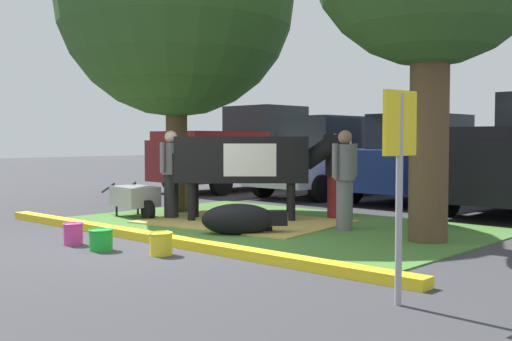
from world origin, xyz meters
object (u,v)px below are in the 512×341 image
(person_visitor_far, at_px, (335,174))
(parking_sign, at_px, (400,154))
(bucket_pink, at_px, (73,233))
(bucket_green, at_px, (101,239))
(bucket_yellow, at_px, (161,243))
(sedan_silver, at_px, (328,157))
(sedan_blue, at_px, (420,159))
(cow_holstein, at_px, (248,160))
(pickup_truck_maroon, at_px, (245,151))
(wheelbarrow, at_px, (135,197))
(person_handler, at_px, (345,177))
(person_visitor_near, at_px, (171,172))
(calf_lying, at_px, (240,219))

(person_visitor_far, bearing_deg, parking_sign, -49.06)
(bucket_pink, bearing_deg, bucket_green, 1.07)
(person_visitor_far, relative_size, bucket_yellow, 5.04)
(bucket_yellow, height_order, sedan_silver, sedan_silver)
(bucket_pink, height_order, sedan_blue, sedan_blue)
(cow_holstein, distance_m, person_visitor_far, 1.58)
(person_visitor_far, distance_m, bucket_yellow, 4.34)
(bucket_yellow, bearing_deg, pickup_truck_maroon, 127.79)
(wheelbarrow, bearing_deg, cow_holstein, 30.18)
(pickup_truck_maroon, height_order, sedan_silver, pickup_truck_maroon)
(person_visitor_far, distance_m, wheelbarrow, 3.67)
(person_handler, distance_m, bucket_pink, 4.15)
(cow_holstein, distance_m, parking_sign, 5.78)
(person_visitor_near, distance_m, sedan_silver, 5.77)
(person_handler, distance_m, bucket_green, 3.87)
(person_visitor_near, bearing_deg, pickup_truck_maroon, 122.57)
(bucket_green, relative_size, bucket_yellow, 1.06)
(bucket_pink, bearing_deg, calf_lying, 63.09)
(bucket_yellow, xyz_separation_m, sedan_blue, (-0.91, 8.36, 0.83))
(wheelbarrow, bearing_deg, pickup_truck_maroon, 116.42)
(cow_holstein, relative_size, sedan_blue, 0.58)
(cow_holstein, xyz_separation_m, sedan_blue, (0.53, 5.26, -0.09))
(person_visitor_near, relative_size, bucket_pink, 5.32)
(calf_lying, bearing_deg, sedan_silver, 115.14)
(wheelbarrow, bearing_deg, bucket_green, -43.92)
(wheelbarrow, xyz_separation_m, pickup_truck_maroon, (-3.04, 6.12, 0.73))
(person_visitor_near, distance_m, bucket_yellow, 3.54)
(wheelbarrow, relative_size, bucket_green, 4.99)
(cow_holstein, bearing_deg, person_handler, 3.97)
(person_handler, height_order, bucket_yellow, person_handler)
(calf_lying, distance_m, parking_sign, 4.37)
(wheelbarrow, bearing_deg, person_handler, 17.63)
(cow_holstein, distance_m, wheelbarrow, 2.24)
(person_visitor_near, xyz_separation_m, bucket_green, (1.75, -2.63, -0.71))
(parking_sign, bearing_deg, sedan_blue, 116.88)
(person_visitor_near, relative_size, sedan_silver, 0.36)
(person_visitor_near, distance_m, bucket_pink, 2.94)
(wheelbarrow, bearing_deg, sedan_silver, 90.28)
(person_handler, bearing_deg, pickup_truck_maroon, 144.29)
(bucket_pink, xyz_separation_m, bucket_green, (0.65, 0.01, -0.01))
(person_visitor_near, height_order, sedan_silver, sedan_silver)
(person_visitor_near, distance_m, pickup_truck_maroon, 6.94)
(calf_lying, height_order, bucket_green, calf_lying)
(parking_sign, bearing_deg, pickup_truck_maroon, 139.63)
(calf_lying, xyz_separation_m, person_handler, (0.91, 1.41, 0.61))
(person_handler, bearing_deg, bucket_yellow, -99.11)
(person_handler, distance_m, parking_sign, 4.41)
(cow_holstein, relative_size, sedan_silver, 0.58)
(cow_holstein, height_order, parking_sign, parking_sign)
(person_visitor_near, distance_m, bucket_green, 3.24)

